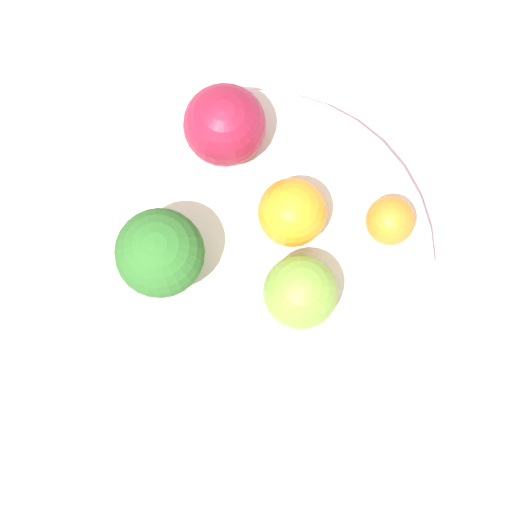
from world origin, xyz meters
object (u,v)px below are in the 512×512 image
broccoli (160,253)px  orange_front (390,221)px  orange_back (292,212)px  apple_green (301,292)px  apple_red (225,125)px  bowl (256,262)px

broccoli → orange_front: bearing=-67.0°
orange_front → orange_back: 0.07m
apple_green → apple_red: bearing=36.7°
broccoli → apple_red: broccoli is taller
orange_back → broccoli: bearing=122.9°
broccoli → orange_front: (0.06, -0.15, -0.03)m
apple_green → orange_back: bearing=18.1°
apple_red → apple_green: (-0.11, -0.08, -0.00)m
apple_red → apple_green: apple_red is taller
bowl → apple_red: size_ratio=4.35×
bowl → orange_back: orange_back is taller
apple_green → orange_back: apple_green is taller
orange_front → orange_back: orange_back is taller
orange_front → apple_red: bearing=73.1°
bowl → apple_green: (-0.02, -0.04, 0.04)m
apple_red → orange_front: 0.14m
bowl → apple_green: size_ratio=4.97×
apple_green → orange_back: 0.06m
bowl → broccoli: broccoli is taller
broccoli → apple_red: 0.11m
broccoli → orange_back: broccoli is taller
broccoli → apple_green: size_ratio=1.43×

